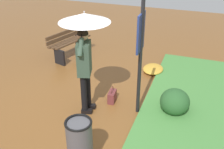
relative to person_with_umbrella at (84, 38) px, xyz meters
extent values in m
plane|color=brown|center=(-0.07, -0.10, -1.55)|extent=(18.00, 18.00, 0.00)
cylinder|color=black|center=(-0.17, -0.01, -1.12)|extent=(0.12, 0.12, 0.86)
cylinder|color=black|center=(0.01, -0.01, -1.12)|extent=(0.12, 0.12, 0.86)
cube|color=black|center=(-0.17, -0.05, -1.51)|extent=(0.17, 0.24, 0.08)
cube|color=black|center=(0.01, -0.05, -1.51)|extent=(0.17, 0.24, 0.08)
cube|color=#334738|center=(-0.08, -0.01, -0.37)|extent=(0.43, 0.34, 0.64)
sphere|color=tan|center=(-0.08, -0.01, 0.09)|extent=(0.20, 0.20, 0.20)
ellipsoid|color=black|center=(-0.08, -0.01, 0.12)|extent=(0.20, 0.20, 0.15)
cylinder|color=#334738|center=(-0.29, -0.04, -0.16)|extent=(0.18, 0.13, 0.18)
cylinder|color=#334738|center=(-0.25, -0.05, -0.07)|extent=(0.24, 0.11, 0.33)
cube|color=black|center=(-0.17, -0.03, 0.07)|extent=(0.07, 0.04, 0.14)
cylinder|color=#334738|center=(0.08, -0.01, -0.13)|extent=(0.11, 0.10, 0.09)
cylinder|color=#334738|center=(0.07, 0.00, -0.04)|extent=(0.10, 0.09, 0.23)
cylinder|color=#A5A5AD|center=(0.06, 0.01, 0.27)|extent=(0.02, 0.02, 0.41)
cone|color=silver|center=(0.06, 0.01, 0.37)|extent=(0.96, 0.96, 0.16)
sphere|color=#A5A5AD|center=(0.06, 0.01, 0.48)|extent=(0.02, 0.02, 0.02)
cylinder|color=black|center=(0.24, -1.01, -0.40)|extent=(0.07, 0.07, 2.30)
cube|color=navy|center=(0.24, -1.00, 0.15)|extent=(0.44, 0.04, 0.70)
cube|color=silver|center=(0.24, -0.98, 0.15)|extent=(0.38, 0.01, 0.64)
cube|color=brown|center=(0.41, -0.39, -1.43)|extent=(0.31, 0.17, 0.24)
torus|color=brown|center=(0.41, -0.39, -1.27)|extent=(0.18, 0.03, 0.18)
cube|color=black|center=(1.65, 1.61, -1.33)|extent=(0.16, 0.36, 0.44)
cube|color=black|center=(2.93, 1.61, -1.33)|extent=(0.16, 0.36, 0.44)
cube|color=#513823|center=(2.29, 1.49, -1.09)|extent=(1.37, 0.48, 0.04)
cube|color=#513823|center=(2.29, 1.61, -1.09)|extent=(1.37, 0.48, 0.04)
cube|color=#513823|center=(2.29, 1.73, -1.09)|extent=(1.37, 0.48, 0.04)
cube|color=#513823|center=(2.29, 1.78, -0.99)|extent=(1.36, 0.43, 0.10)
cube|color=#513823|center=(2.29, 1.78, -0.85)|extent=(1.36, 0.43, 0.10)
cylinder|color=#4C4C51|center=(-1.43, -0.54, -1.15)|extent=(0.40, 0.40, 0.80)
torus|color=black|center=(-1.43, -0.54, -0.74)|extent=(0.42, 0.42, 0.04)
ellipsoid|color=#285628|center=(0.44, -1.72, -1.28)|extent=(0.59, 0.59, 0.53)
ellipsoid|color=#1E421E|center=(0.62, -1.81, -1.37)|extent=(0.36, 0.36, 0.36)
ellipsoid|color=gold|center=(2.12, -0.93, -1.48)|extent=(0.66, 0.53, 0.14)
camera|label=1|loc=(-4.15, -2.05, 1.70)|focal=42.49mm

